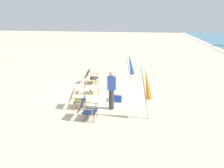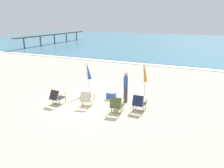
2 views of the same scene
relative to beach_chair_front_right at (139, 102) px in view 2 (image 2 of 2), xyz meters
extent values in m
plane|color=beige|center=(-2.72, -0.08, -0.43)|extent=(80.00, 80.00, 0.00)
cube|color=teal|center=(-2.72, 31.07, -0.38)|extent=(80.00, 40.00, 0.10)
cube|color=white|center=(-2.72, 10.77, -0.40)|extent=(80.00, 1.10, 0.06)
cube|color=#19234C|center=(0.00, 0.15, -0.11)|extent=(0.53, 0.49, 0.04)
cube|color=#19234C|center=(0.00, -0.18, 0.13)|extent=(0.50, 0.22, 0.50)
cylinder|color=#AD7F4C|center=(-0.23, 0.37, -0.27)|extent=(0.04, 0.04, 0.32)
cylinder|color=#AD7F4C|center=(0.24, 0.36, -0.27)|extent=(0.04, 0.04, 0.32)
cylinder|color=#AD7F4C|center=(-0.24, -0.06, -0.27)|extent=(0.04, 0.04, 0.32)
cylinder|color=#AD7F4C|center=(0.23, -0.07, -0.27)|extent=(0.04, 0.04, 0.32)
cube|color=#AD7F4C|center=(-0.28, 0.13, 0.11)|extent=(0.05, 0.53, 0.02)
cylinder|color=#AD7F4C|center=(-0.27, 0.32, 0.00)|extent=(0.04, 0.04, 0.22)
cube|color=#AD7F4C|center=(0.28, 0.12, 0.11)|extent=(0.05, 0.53, 0.02)
cylinder|color=#AD7F4C|center=(0.29, 0.31, 0.00)|extent=(0.04, 0.04, 0.22)
cylinder|color=#AD7F4C|center=(-0.26, -0.17, 0.13)|extent=(0.04, 0.21, 0.50)
cylinder|color=#AD7F4C|center=(0.25, -0.18, 0.13)|extent=(0.04, 0.21, 0.50)
cube|color=beige|center=(-2.62, -0.34, -0.11)|extent=(0.59, 0.56, 0.04)
cube|color=beige|center=(-2.56, -0.71, 0.11)|extent=(0.53, 0.37, 0.47)
cylinder|color=#AD7F4C|center=(-2.88, -0.17, -0.27)|extent=(0.04, 0.04, 0.32)
cylinder|color=#AD7F4C|center=(-2.42, -0.09, -0.27)|extent=(0.04, 0.04, 0.32)
cylinder|color=#AD7F4C|center=(-2.81, -0.59, -0.27)|extent=(0.04, 0.04, 0.32)
cylinder|color=#AD7F4C|center=(-2.35, -0.52, -0.27)|extent=(0.04, 0.04, 0.32)
cube|color=#AD7F4C|center=(-2.89, -0.41, 0.11)|extent=(0.12, 0.53, 0.02)
cylinder|color=#AD7F4C|center=(-2.92, -0.22, 0.00)|extent=(0.04, 0.04, 0.22)
cube|color=#AD7F4C|center=(-2.34, -0.32, 0.11)|extent=(0.12, 0.53, 0.02)
cylinder|color=#AD7F4C|center=(-2.37, -0.13, 0.00)|extent=(0.04, 0.04, 0.22)
cylinder|color=#AD7F4C|center=(-2.81, -0.75, 0.11)|extent=(0.09, 0.30, 0.47)
cylinder|color=#AD7F4C|center=(-2.31, -0.67, 0.11)|extent=(0.09, 0.30, 0.47)
cube|color=#515B33|center=(-0.91, -0.54, -0.11)|extent=(0.59, 0.55, 0.04)
cube|color=#515B33|center=(-0.86, -0.86, 0.13)|extent=(0.52, 0.29, 0.50)
cylinder|color=#AD7F4C|center=(-1.17, -0.36, -0.27)|extent=(0.04, 0.04, 0.32)
cylinder|color=#AD7F4C|center=(-0.71, -0.29, -0.27)|extent=(0.04, 0.04, 0.32)
cylinder|color=#AD7F4C|center=(-1.10, -0.79, -0.27)|extent=(0.04, 0.04, 0.32)
cylinder|color=#AD7F4C|center=(-0.64, -0.71, -0.27)|extent=(0.04, 0.04, 0.32)
cube|color=#AD7F4C|center=(-1.18, -0.60, 0.11)|extent=(0.12, 0.53, 0.02)
cylinder|color=#AD7F4C|center=(-1.21, -0.41, 0.00)|extent=(0.04, 0.04, 0.22)
cube|color=#AD7F4C|center=(-0.63, -0.51, 0.11)|extent=(0.12, 0.53, 0.02)
cylinder|color=#AD7F4C|center=(-0.65, -0.33, 0.00)|extent=(0.04, 0.04, 0.22)
cylinder|color=#AD7F4C|center=(-1.11, -0.90, 0.13)|extent=(0.07, 0.22, 0.50)
cylinder|color=#AD7F4C|center=(-0.60, -0.82, 0.13)|extent=(0.07, 0.22, 0.50)
cube|color=#28282D|center=(-4.12, -0.78, -0.11)|extent=(0.55, 0.51, 0.04)
cube|color=#28282D|center=(-4.15, -1.14, 0.12)|extent=(0.51, 0.29, 0.48)
cylinder|color=#AD7F4C|center=(-4.35, -0.55, -0.27)|extent=(0.04, 0.04, 0.32)
cylinder|color=#AD7F4C|center=(-3.88, -0.58, -0.27)|extent=(0.04, 0.04, 0.32)
cylinder|color=#AD7F4C|center=(-4.37, -0.98, -0.27)|extent=(0.04, 0.04, 0.32)
cylinder|color=#AD7F4C|center=(-3.90, -1.01, -0.27)|extent=(0.04, 0.04, 0.32)
cube|color=#AD7F4C|center=(-4.41, -0.79, 0.11)|extent=(0.07, 0.53, 0.02)
cylinder|color=#AD7F4C|center=(-4.39, -0.60, 0.00)|extent=(0.04, 0.04, 0.22)
cube|color=#AD7F4C|center=(-3.85, -0.82, 0.11)|extent=(0.07, 0.53, 0.02)
cylinder|color=#AD7F4C|center=(-3.83, -0.63, 0.00)|extent=(0.04, 0.04, 0.22)
cylinder|color=#AD7F4C|center=(-4.40, -1.12, 0.12)|extent=(0.06, 0.27, 0.49)
cylinder|color=#AD7F4C|center=(-3.89, -1.15, 0.12)|extent=(0.06, 0.27, 0.49)
cylinder|color=#B7B2A8|center=(-0.40, 2.15, 0.60)|extent=(0.13, 0.43, 2.07)
cone|color=orange|center=(-0.39, 2.22, 0.96)|extent=(0.30, 0.46, 1.18)
sphere|color=#B7B2A8|center=(-0.36, 2.34, 1.63)|extent=(0.06, 0.06, 0.06)
cylinder|color=#B7B2A8|center=(-3.62, 1.31, 0.59)|extent=(0.20, 0.50, 2.06)
cone|color=blue|center=(-3.60, 1.39, 0.95)|extent=(0.36, 0.52, 1.17)
sphere|color=#B7B2A8|center=(-3.55, 1.53, 1.61)|extent=(0.06, 0.06, 0.06)
cylinder|color=#383842|center=(-1.00, 0.81, 0.00)|extent=(0.22, 0.22, 0.86)
cube|color=#2D4CA5|center=(-1.00, 0.81, 0.71)|extent=(0.28, 0.38, 0.56)
sphere|color=tan|center=(-1.00, 0.81, 1.10)|extent=(0.20, 0.20, 0.20)
cube|color=blue|center=(-1.91, 0.97, -0.26)|extent=(0.48, 0.34, 0.34)
cube|color=white|center=(-1.91, 0.97, -0.06)|extent=(0.49, 0.35, 0.06)
cube|color=brown|center=(-21.36, 20.69, 1.20)|extent=(0.90, 16.88, 0.16)
cylinder|color=brown|center=(-21.36, 13.94, 0.38)|extent=(0.20, 0.20, 1.63)
cylinder|color=brown|center=(-21.36, 17.31, 0.38)|extent=(0.20, 0.20, 1.63)
cylinder|color=brown|center=(-21.36, 20.69, 0.38)|extent=(0.20, 0.20, 1.63)
cylinder|color=brown|center=(-21.36, 24.06, 0.38)|extent=(0.20, 0.20, 1.63)
cylinder|color=brown|center=(-21.36, 27.44, 0.38)|extent=(0.20, 0.20, 1.63)
camera|label=1|loc=(6.55, 2.06, 3.29)|focal=32.00mm
camera|label=2|loc=(2.81, -9.44, 3.90)|focal=35.00mm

